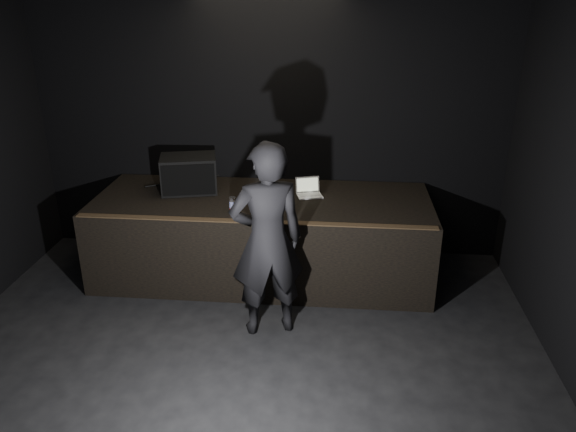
# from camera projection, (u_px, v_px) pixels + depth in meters

# --- Properties ---
(ground) EXTENTS (7.00, 7.00, 0.00)m
(ground) POSITION_uv_depth(u_px,v_px,m) (219.00, 432.00, 4.55)
(ground) COLOR black
(ground) RESTS_ON ground
(room_walls) EXTENTS (6.10, 7.10, 3.52)m
(room_walls) POSITION_uv_depth(u_px,v_px,m) (205.00, 200.00, 3.78)
(room_walls) COLOR black
(room_walls) RESTS_ON ground
(stage_riser) EXTENTS (4.00, 1.50, 1.00)m
(stage_riser) POSITION_uv_depth(u_px,v_px,m) (263.00, 237.00, 6.87)
(stage_riser) COLOR black
(stage_riser) RESTS_ON ground
(riser_lip) EXTENTS (3.92, 0.10, 0.01)m
(riser_lip) POSITION_uv_depth(u_px,v_px,m) (253.00, 221.00, 6.02)
(riser_lip) COLOR brown
(riser_lip) RESTS_ON stage_riser
(stage_monitor) EXTENTS (0.75, 0.62, 0.44)m
(stage_monitor) POSITION_uv_depth(u_px,v_px,m) (189.00, 174.00, 6.84)
(stage_monitor) COLOR black
(stage_monitor) RESTS_ON stage_riser
(cable) EXTENTS (0.85, 0.55, 0.02)m
(cable) POSITION_uv_depth(u_px,v_px,m) (184.00, 181.00, 7.24)
(cable) COLOR black
(cable) RESTS_ON stage_riser
(laptop) EXTENTS (0.35, 0.33, 0.20)m
(laptop) POSITION_uv_depth(u_px,v_px,m) (309.00, 191.00, 6.78)
(laptop) COLOR white
(laptop) RESTS_ON stage_riser
(beer_can) EXTENTS (0.08, 0.08, 0.18)m
(beer_can) POSITION_uv_depth(u_px,v_px,m) (233.00, 205.00, 6.24)
(beer_can) COLOR silver
(beer_can) RESTS_ON stage_riser
(plastic_cup) EXTENTS (0.09, 0.09, 0.11)m
(plastic_cup) POSITION_uv_depth(u_px,v_px,m) (258.00, 183.00, 7.02)
(plastic_cup) COLOR white
(plastic_cup) RESTS_ON stage_riser
(wii_remote) EXTENTS (0.14, 0.14, 0.03)m
(wii_remote) POSITION_uv_depth(u_px,v_px,m) (259.00, 219.00, 6.07)
(wii_remote) COLOR silver
(wii_remote) RESTS_ON stage_riser
(person) EXTENTS (0.86, 0.69, 2.04)m
(person) POSITION_uv_depth(u_px,v_px,m) (267.00, 241.00, 5.54)
(person) COLOR black
(person) RESTS_ON ground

